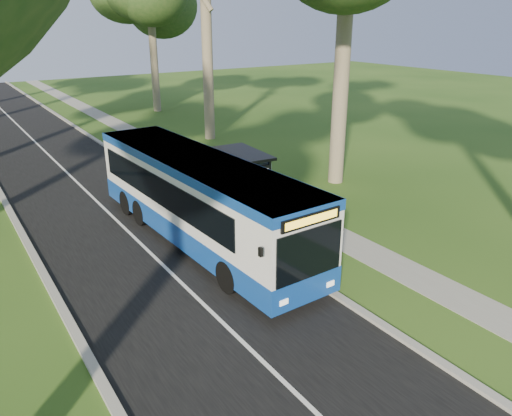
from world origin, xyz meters
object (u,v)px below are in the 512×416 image
at_px(bus_stop_sign, 294,213).
at_px(litter_bin, 305,247).
at_px(bus, 199,200).
at_px(bus_shelter, 250,171).

bearing_deg(bus_stop_sign, litter_bin, -28.97).
relative_size(bus_stop_sign, litter_bin, 3.30).
height_order(bus, bus_shelter, bus).
bearing_deg(bus, bus_shelter, 23.78).
distance_m(bus_stop_sign, litter_bin, 1.36).
distance_m(bus, bus_shelter, 3.54).
relative_size(bus_shelter, litter_bin, 3.65).
distance_m(bus_stop_sign, bus_shelter, 4.77).
xyz_separation_m(bus, litter_bin, (2.36, -3.18, -1.22)).
xyz_separation_m(bus, bus_shelter, (3.18, 1.56, 0.15)).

